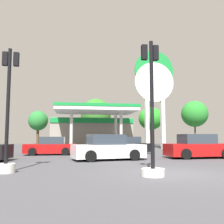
{
  "coord_description": "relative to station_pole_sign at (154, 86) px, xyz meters",
  "views": [
    {
      "loc": [
        -3.81,
        -9.39,
        1.4
      ],
      "look_at": [
        0.56,
        17.47,
        4.08
      ],
      "focal_mm": 40.57,
      "sensor_mm": 36.0,
      "label": 1
    }
  ],
  "objects": [
    {
      "name": "ground_plane",
      "position": [
        -5.79,
        -18.68,
        -7.32
      ],
      "size": [
        90.0,
        90.0,
        0.0
      ],
      "primitive_type": "plane",
      "color": "#47474C",
      "rests_on": "ground"
    },
    {
      "name": "gas_station",
      "position": [
        -6.97,
        4.81,
        -5.11
      ],
      "size": [
        10.21,
        11.84,
        4.75
      ],
      "color": "gray",
      "rests_on": "ground"
    },
    {
      "name": "station_pole_sign",
      "position": [
        0.0,
        0.0,
        0.0
      ],
      "size": [
        4.7,
        0.56,
        11.57
      ],
      "color": "white",
      "rests_on": "ground"
    },
    {
      "name": "car_0",
      "position": [
        -4.92,
        -6.91,
        -6.68
      ],
      "size": [
        4.18,
        2.3,
        1.42
      ],
      "color": "black",
      "rests_on": "ground"
    },
    {
      "name": "car_1",
      "position": [
        -7.35,
        -12.67,
        -6.62
      ],
      "size": [
        4.59,
        2.57,
        1.55
      ],
      "color": "black",
      "rests_on": "ground"
    },
    {
      "name": "car_3",
      "position": [
        -11.14,
        -7.55,
        -6.69
      ],
      "size": [
        4.0,
        1.92,
        1.41
      ],
      "color": "black",
      "rests_on": "ground"
    },
    {
      "name": "car_4",
      "position": [
        -1.16,
        -12.23,
        -6.61
      ],
      "size": [
        4.43,
        2.04,
        1.58
      ],
      "color": "black",
      "rests_on": "ground"
    },
    {
      "name": "traffic_signal_0",
      "position": [
        -6.68,
        -19.19,
        -5.67
      ],
      "size": [
        0.84,
        0.84,
        4.98
      ],
      "color": "silver",
      "rests_on": "ground"
    },
    {
      "name": "traffic_signal_1",
      "position": [
        -12.11,
        -17.42,
        -5.66
      ],
      "size": [
        0.74,
        0.74,
        5.0
      ],
      "color": "silver",
      "rests_on": "ground"
    },
    {
      "name": "tree_1",
      "position": [
        -14.35,
        10.15,
        -3.59
      ],
      "size": [
        2.83,
        2.83,
        5.21
      ],
      "color": "brown",
      "rests_on": "ground"
    },
    {
      "name": "tree_2",
      "position": [
        -5.71,
        11.79,
        -2.37
      ],
      "size": [
        4.77,
        4.77,
        7.47
      ],
      "color": "brown",
      "rests_on": "ground"
    },
    {
      "name": "tree_3",
      "position": [
        3.08,
        10.98,
        -2.99
      ],
      "size": [
        3.9,
        3.9,
        6.17
      ],
      "color": "brown",
      "rests_on": "ground"
    },
    {
      "name": "tree_4",
      "position": [
        10.44,
        10.54,
        -2.17
      ],
      "size": [
        4.3,
        4.3,
        7.31
      ],
      "color": "brown",
      "rests_on": "ground"
    }
  ]
}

